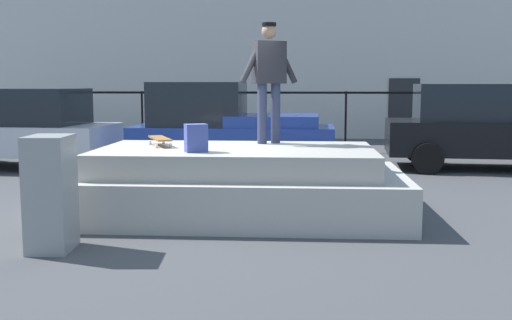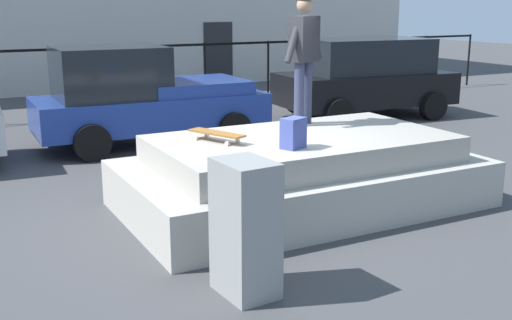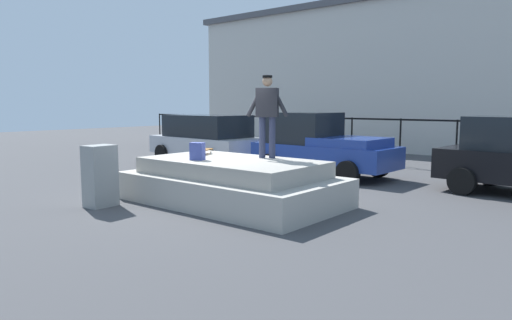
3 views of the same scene
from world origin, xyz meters
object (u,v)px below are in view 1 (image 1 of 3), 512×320
at_px(skateboarder, 269,73).
at_px(car_black_hatchback_far, 483,125).
at_px(car_silver_hatchback_near, 11,126).
at_px(backpack, 196,138).
at_px(car_blue_pickup_mid, 225,127).
at_px(utility_box, 51,193).
at_px(skateboard, 160,139).

distance_m(skateboarder, car_black_hatchback_far, 6.22).
distance_m(car_silver_hatchback_near, car_black_hatchback_far, 10.21).
xyz_separation_m(backpack, car_blue_pickup_mid, (-0.23, 5.09, -0.22)).
relative_size(car_blue_pickup_mid, utility_box, 3.39).
distance_m(car_silver_hatchback_near, utility_box, 7.38).
height_order(skateboard, car_black_hatchback_far, car_black_hatchback_far).
xyz_separation_m(backpack, car_black_hatchback_far, (5.28, 5.51, -0.17)).
bearing_deg(utility_box, backpack, 42.15).
xyz_separation_m(skateboard, car_black_hatchback_far, (5.93, 4.74, -0.09)).
relative_size(skateboard, backpack, 2.23).
relative_size(car_silver_hatchback_near, car_blue_pickup_mid, 1.04).
xyz_separation_m(car_silver_hatchback_near, car_black_hatchback_far, (10.20, 0.48, 0.04)).
bearing_deg(car_blue_pickup_mid, utility_box, -99.98).
bearing_deg(skateboard, skateboarder, 16.41).
distance_m(skateboarder, backpack, 1.74).
height_order(skateboarder, utility_box, skateboarder).
bearing_deg(backpack, skateboarder, 31.26).
distance_m(skateboard, backpack, 1.01).
relative_size(skateboarder, car_black_hatchback_far, 0.43).
height_order(car_blue_pickup_mid, car_black_hatchback_far, car_blue_pickup_mid).
height_order(skateboard, car_blue_pickup_mid, car_blue_pickup_mid).
relative_size(car_black_hatchback_far, utility_box, 3.27).
height_order(car_blue_pickup_mid, utility_box, car_blue_pickup_mid).
distance_m(skateboarder, skateboard, 1.87).
height_order(backpack, car_blue_pickup_mid, car_blue_pickup_mid).
relative_size(backpack, car_black_hatchback_far, 0.09).
bearing_deg(skateboarder, car_black_hatchback_far, 44.33).
bearing_deg(car_silver_hatchback_near, car_black_hatchback_far, 2.70).
bearing_deg(car_silver_hatchback_near, car_blue_pickup_mid, 0.73).
bearing_deg(backpack, skateboard, 107.95).
bearing_deg(backpack, car_silver_hatchback_near, 111.84).
bearing_deg(backpack, car_blue_pickup_mid, 70.04).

